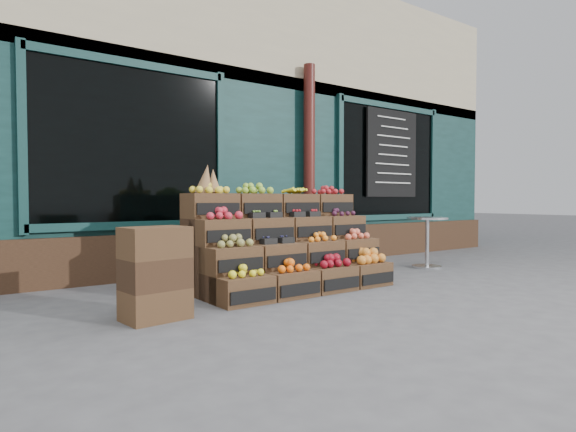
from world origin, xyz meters
TOP-DOWN VIEW (x-y plane):
  - ground at (0.00, 0.00)m, footprint 60.00×60.00m
  - shop_facade at (0.00, 5.11)m, footprint 12.00×6.24m
  - crate_display at (-0.29, 0.63)m, footprint 2.31×1.13m
  - spare_crates at (-2.10, 0.04)m, footprint 0.58×0.44m
  - bistro_table at (2.45, 0.70)m, footprint 0.62×0.62m
  - shopkeeper at (-2.06, 2.71)m, footprint 0.86×0.69m

SIDE VIEW (x-z plane):
  - ground at x=0.00m, z-range 0.00..0.00m
  - spare_crates at x=-2.10m, z-range 0.00..0.81m
  - crate_display at x=-0.29m, z-range -0.28..1.17m
  - bistro_table at x=2.45m, z-range 0.10..0.87m
  - shopkeeper at x=-2.06m, z-range 0.00..2.06m
  - shop_facade at x=0.00m, z-range 0.00..4.80m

